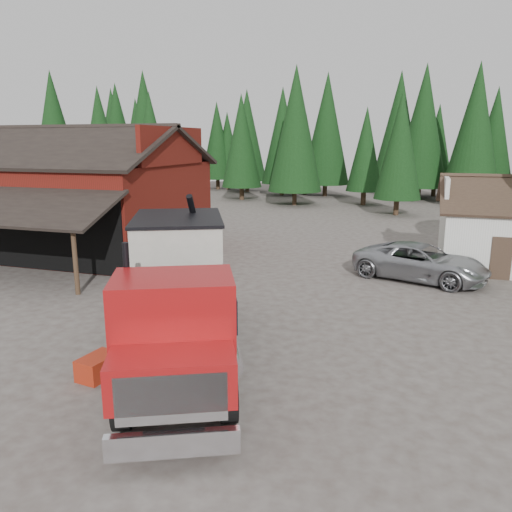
% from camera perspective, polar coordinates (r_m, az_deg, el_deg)
% --- Properties ---
extents(ground, '(120.00, 120.00, 0.00)m').
position_cam_1_polar(ground, '(17.62, -9.11, -7.94)').
color(ground, '#4A413A').
rests_on(ground, ground).
extents(red_barn, '(12.80, 13.63, 7.18)m').
position_cam_1_polar(red_barn, '(30.98, -19.32, 5.67)').
color(red_barn, '#621410').
rests_on(red_barn, ground).
extents(conifer_backdrop, '(76.00, 16.00, 16.00)m').
position_cam_1_polar(conifer_backdrop, '(57.47, 10.19, 6.54)').
color(conifer_backdrop, black).
rests_on(conifer_backdrop, ground).
extents(near_pine_a, '(4.40, 4.40, 11.40)m').
position_cam_1_polar(near_pine_a, '(51.89, -17.38, 12.57)').
color(near_pine_a, '#382619').
rests_on(near_pine_a, ground).
extents(near_pine_b, '(3.96, 3.96, 10.40)m').
position_cam_1_polar(near_pine_b, '(44.65, 16.14, 12.03)').
color(near_pine_b, '#382619').
rests_on(near_pine_b, ground).
extents(near_pine_d, '(5.28, 5.28, 13.40)m').
position_cam_1_polar(near_pine_d, '(50.00, 4.55, 14.26)').
color(near_pine_d, '#382619').
rests_on(near_pine_d, ground).
extents(feed_truck, '(6.76, 10.41, 4.61)m').
position_cam_1_polar(feed_truck, '(14.30, -8.89, -3.78)').
color(feed_truck, black).
rests_on(feed_truck, ground).
extents(silver_car, '(6.53, 4.47, 1.66)m').
position_cam_1_polar(silver_car, '(24.10, 18.30, -0.67)').
color(silver_car, '#9EA0A5').
rests_on(silver_car, ground).
extents(equip_box, '(0.85, 1.19, 0.60)m').
position_cam_1_polar(equip_box, '(14.45, -17.58, -11.95)').
color(equip_box, '#9C2511').
rests_on(equip_box, ground).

